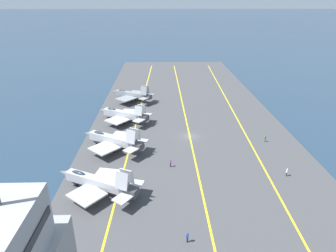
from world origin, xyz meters
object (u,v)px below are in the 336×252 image
Objects in this scene: crew_purple_vest at (171,163)px; parked_jet_nearest at (98,182)px; crew_white_vest at (287,172)px; parked_jet_second at (113,140)px; parked_jet_third at (124,114)px; crew_blue_vest at (187,237)px; crew_green_vest at (265,138)px; parked_jet_fourth at (132,94)px.

parked_jet_nearest is at bearing 123.52° from crew_purple_vest.
crew_purple_vest is at bearing 79.68° from crew_white_vest.
crew_purple_vest is (8.92, -13.46, -1.36)m from parked_jet_nearest.
parked_jet_second is 38.43m from crew_white_vest.
parked_jet_third reaches higher than crew_blue_vest.
parked_jet_second is 9.47× the size of crew_green_vest.
parked_jet_second is 9.20× the size of crew_purple_vest.
crew_blue_vest reaches higher than crew_green_vest.
parked_jet_third is 28.45m from crew_purple_vest.
crew_blue_vest is (-65.59, -13.50, -1.47)m from parked_jet_fourth.
crew_blue_vest is at bearing 145.86° from crew_green_vest.
parked_jet_fourth is 8.84× the size of crew_purple_vest.
parked_jet_nearest is 42.61m from crew_green_vest.
crew_purple_vest reaches higher than crew_white_vest.
parked_jet_second reaches higher than crew_purple_vest.
parked_jet_fourth reaches higher than crew_blue_vest.
crew_green_vest is at bearing -64.45° from crew_purple_vest.
parked_jet_second is 9.39× the size of crew_white_vest.
parked_jet_second is 15.61m from crew_purple_vest.
parked_jet_second reaches higher than parked_jet_nearest.
crew_purple_vest is at bearing -153.66° from parked_jet_third.
parked_jet_nearest is 1.08× the size of parked_jet_fourth.
parked_jet_third reaches higher than crew_purple_vest.
parked_jet_third is at bearing -1.70° from parked_jet_second.
crew_green_vest is at bearing -2.78° from crew_white_vest.
parked_jet_nearest is 9.50× the size of crew_purple_vest.
crew_green_vest is (-32.80, -35.74, -1.51)m from parked_jet_fourth.
parked_jet_fourth reaches higher than parked_jet_third.
parked_jet_second is 1.01× the size of parked_jet_third.
parked_jet_fourth is at bearing 11.63° from crew_blue_vest.
crew_purple_vest is at bearing -122.39° from parked_jet_second.
parked_jet_nearest is 9.34× the size of crew_blue_vest.
parked_jet_third is at bearing 50.32° from crew_white_vest.
crew_blue_vest is at bearing -168.37° from parked_jet_fourth.
parked_jet_fourth is (53.17, -1.66, 0.12)m from parked_jet_nearest.
crew_blue_vest reaches higher than crew_purple_vest.
crew_blue_vest is (-46.81, -14.31, -1.35)m from parked_jet_third.
crew_blue_vest is 39.62m from crew_green_vest.
parked_jet_third is 18.80m from parked_jet_fourth.
parked_jet_fourth is 48.53m from crew_green_vest.
crew_blue_vest is at bearing -153.46° from parked_jet_second.
parked_jet_third is 1.03× the size of parked_jet_fourth.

